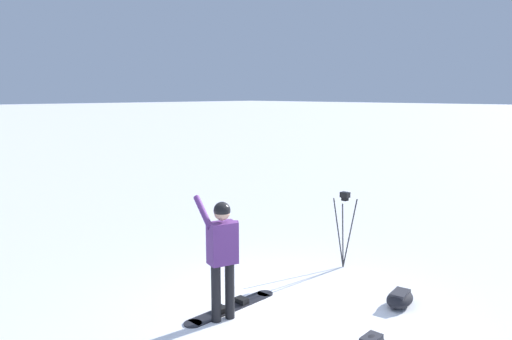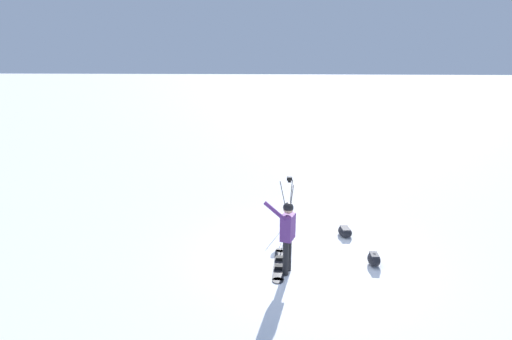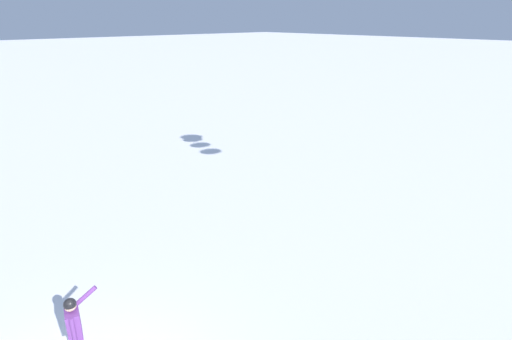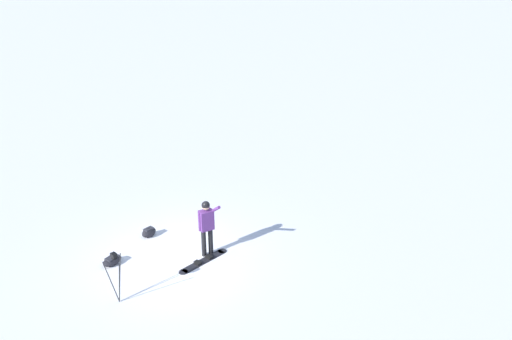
% 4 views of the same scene
% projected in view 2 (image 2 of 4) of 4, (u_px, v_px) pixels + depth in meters
% --- Properties ---
extents(ground_plane, '(300.00, 300.00, 0.00)m').
position_uv_depth(ground_plane, '(306.00, 257.00, 10.04)').
color(ground_plane, white).
extents(snowboarder, '(0.46, 0.75, 1.79)m').
position_uv_depth(snowboarder, '(287.00, 230.00, 9.04)').
color(snowboarder, black).
rests_on(snowboarder, ground_plane).
extents(snowboard, '(1.77, 0.26, 0.10)m').
position_uv_depth(snowboard, '(279.00, 264.00, 9.67)').
color(snowboard, black).
rests_on(snowboard, ground_plane).
extents(gear_bag_large, '(0.67, 0.47, 0.24)m').
position_uv_depth(gear_bag_large, '(345.00, 231.00, 11.28)').
color(gear_bag_large, black).
rests_on(gear_bag_large, ground_plane).
extents(camera_tripod, '(0.56, 0.44, 1.46)m').
position_uv_depth(camera_tripod, '(289.00, 190.00, 12.01)').
color(camera_tripod, '#262628').
rests_on(camera_tripod, ground_plane).
extents(gear_bag_small, '(0.51, 0.33, 0.30)m').
position_uv_depth(gear_bag_small, '(374.00, 259.00, 9.63)').
color(gear_bag_small, black).
rests_on(gear_bag_small, ground_plane).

